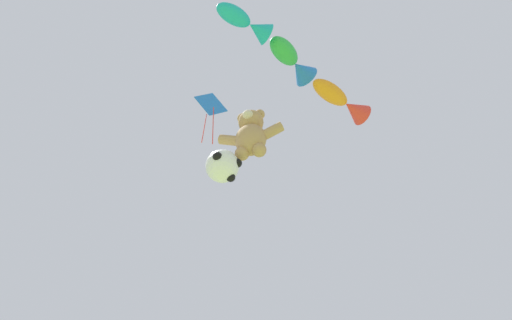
{
  "coord_description": "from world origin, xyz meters",
  "views": [
    {
      "loc": [
        4.28,
        -4.83,
        0.96
      ],
      "look_at": [
        1.67,
        4.64,
        11.95
      ],
      "focal_mm": 35.0,
      "sensor_mm": 36.0,
      "label": 1
    }
  ],
  "objects_px": {
    "soccer_ball_kite": "(223,166)",
    "fish_kite_teal": "(246,22)",
    "teddy_bear_kite": "(251,134)",
    "fish_kite_tangerine": "(342,101)",
    "fish_kite_emerald": "(292,61)",
    "diamond_kite": "(211,107)"
  },
  "relations": [
    {
      "from": "soccer_ball_kite",
      "to": "fish_kite_teal",
      "type": "height_order",
      "value": "fish_kite_teal"
    },
    {
      "from": "fish_kite_tangerine",
      "to": "soccer_ball_kite",
      "type": "bearing_deg",
      "value": -171.28
    },
    {
      "from": "teddy_bear_kite",
      "to": "fish_kite_tangerine",
      "type": "height_order",
      "value": "fish_kite_tangerine"
    },
    {
      "from": "teddy_bear_kite",
      "to": "diamond_kite",
      "type": "bearing_deg",
      "value": 169.9
    },
    {
      "from": "fish_kite_teal",
      "to": "teddy_bear_kite",
      "type": "bearing_deg",
      "value": 102.26
    },
    {
      "from": "fish_kite_emerald",
      "to": "fish_kite_teal",
      "type": "height_order",
      "value": "fish_kite_emerald"
    },
    {
      "from": "fish_kite_emerald",
      "to": "fish_kite_teal",
      "type": "bearing_deg",
      "value": -121.47
    },
    {
      "from": "fish_kite_tangerine",
      "to": "diamond_kite",
      "type": "distance_m",
      "value": 4.94
    },
    {
      "from": "fish_kite_emerald",
      "to": "diamond_kite",
      "type": "bearing_deg",
      "value": 161.76
    },
    {
      "from": "soccer_ball_kite",
      "to": "fish_kite_emerald",
      "type": "xyz_separation_m",
      "value": [
        2.6,
        -0.73,
        3.93
      ]
    },
    {
      "from": "teddy_bear_kite",
      "to": "fish_kite_teal",
      "type": "relative_size",
      "value": 1.2
    },
    {
      "from": "fish_kite_teal",
      "to": "diamond_kite",
      "type": "bearing_deg",
      "value": 127.03
    },
    {
      "from": "diamond_kite",
      "to": "fish_kite_teal",
      "type": "bearing_deg",
      "value": -52.97
    },
    {
      "from": "fish_kite_emerald",
      "to": "diamond_kite",
      "type": "distance_m",
      "value": 3.59
    },
    {
      "from": "teddy_bear_kite",
      "to": "soccer_ball_kite",
      "type": "relative_size",
      "value": 1.96
    },
    {
      "from": "fish_kite_tangerine",
      "to": "fish_kite_emerald",
      "type": "xyz_separation_m",
      "value": [
        -1.4,
        -1.34,
        1.12
      ]
    },
    {
      "from": "fish_kite_emerald",
      "to": "diamond_kite",
      "type": "xyz_separation_m",
      "value": [
        -3.41,
        1.12,
        0.01
      ]
    },
    {
      "from": "fish_kite_tangerine",
      "to": "fish_kite_teal",
      "type": "bearing_deg",
      "value": -128.42
    },
    {
      "from": "diamond_kite",
      "to": "teddy_bear_kite",
      "type": "bearing_deg",
      "value": -10.1
    },
    {
      "from": "fish_kite_tangerine",
      "to": "diamond_kite",
      "type": "bearing_deg",
      "value": -177.39
    },
    {
      "from": "teddy_bear_kite",
      "to": "soccer_ball_kite",
      "type": "height_order",
      "value": "teddy_bear_kite"
    },
    {
      "from": "teddy_bear_kite",
      "to": "soccer_ball_kite",
      "type": "bearing_deg",
      "value": -173.63
    }
  ]
}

